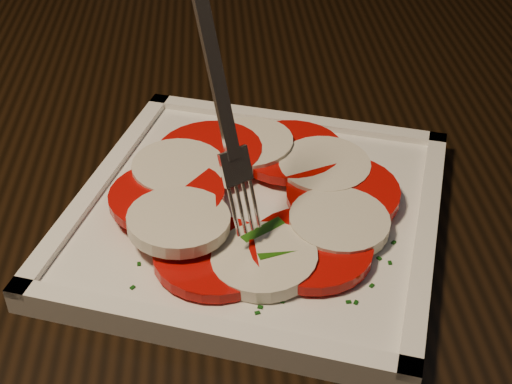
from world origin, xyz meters
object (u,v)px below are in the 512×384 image
(chair, at_px, (210,42))
(fork, at_px, (213,89))
(table, at_px, (335,246))
(plate, at_px, (256,215))

(chair, bearing_deg, fork, -94.21)
(table, xyz_separation_m, plate, (-0.09, -0.07, 0.11))
(table, xyz_separation_m, chair, (-0.09, 0.72, -0.12))
(plate, bearing_deg, fork, -147.03)
(plate, height_order, fork, fork)
(table, relative_size, fork, 6.52)
(chair, bearing_deg, table, -85.31)
(plate, distance_m, fork, 0.13)
(chair, xyz_separation_m, fork, (-0.03, -0.81, 0.35))
(chair, bearing_deg, plate, -92.07)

